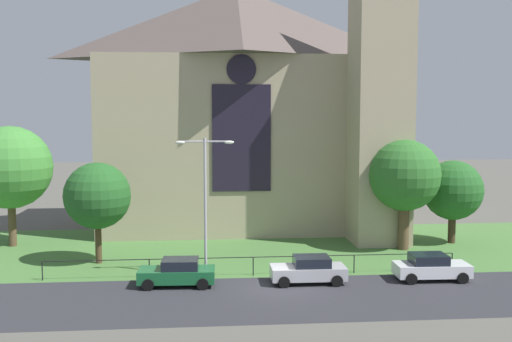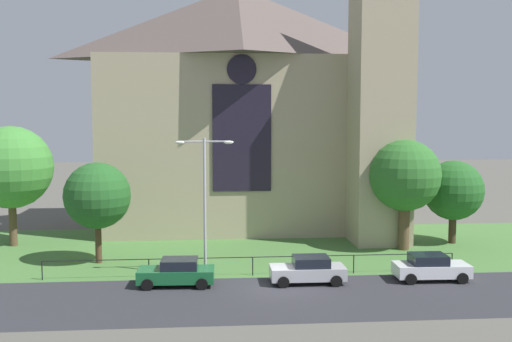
{
  "view_description": "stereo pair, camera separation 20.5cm",
  "coord_description": "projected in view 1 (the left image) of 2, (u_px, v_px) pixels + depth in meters",
  "views": [
    {
      "loc": [
        -4.03,
        -32.68,
        9.52
      ],
      "look_at": [
        -0.43,
        8.0,
        5.68
      ],
      "focal_mm": 42.86,
      "sensor_mm": 36.0,
      "label": 1
    },
    {
      "loc": [
        -3.82,
        -32.7,
        9.52
      ],
      "look_at": [
        -0.43,
        8.0,
        5.68
      ],
      "focal_mm": 42.86,
      "sensor_mm": 36.0,
      "label": 2
    }
  ],
  "objects": [
    {
      "name": "ground",
      "position": [
        260.0,
        248.0,
        43.57
      ],
      "size": [
        160.0,
        160.0,
        0.0
      ],
      "primitive_type": "plane",
      "color": "#56544C"
    },
    {
      "name": "road_asphalt",
      "position": [
        281.0,
        298.0,
        31.67
      ],
      "size": [
        120.0,
        8.0,
        0.01
      ],
      "primitive_type": "cube",
      "color": "#2D2D33",
      "rests_on": "ground"
    },
    {
      "name": "grass_verge",
      "position": [
        262.0,
        254.0,
        41.59
      ],
      "size": [
        120.0,
        20.0,
        0.01
      ],
      "primitive_type": "cube",
      "color": "#477538",
      "rests_on": "ground"
    },
    {
      "name": "church_building",
      "position": [
        246.0,
        105.0,
        50.91
      ],
      "size": [
        23.2,
        16.2,
        26.0
      ],
      "color": "tan",
      "rests_on": "ground"
    },
    {
      "name": "iron_railing",
      "position": [
        253.0,
        260.0,
        35.95
      ],
      "size": [
        24.32,
        0.07,
        1.13
      ],
      "color": "black",
      "rests_on": "ground"
    },
    {
      "name": "tree_left_far",
      "position": [
        10.0,
        168.0,
        43.55
      ],
      "size": [
        5.92,
        5.92,
        8.67
      ],
      "color": "brown",
      "rests_on": "ground"
    },
    {
      "name": "tree_left_near",
      "position": [
        97.0,
        196.0,
        38.66
      ],
      "size": [
        4.23,
        4.23,
        6.46
      ],
      "color": "#4C3823",
      "rests_on": "ground"
    },
    {
      "name": "tree_right_near",
      "position": [
        405.0,
        176.0,
        42.51
      ],
      "size": [
        4.98,
        4.98,
        7.74
      ],
      "color": "brown",
      "rests_on": "ground"
    },
    {
      "name": "tree_right_far",
      "position": [
        453.0,
        190.0,
        44.8
      ],
      "size": [
        4.38,
        4.38,
        6.13
      ],
      "color": "#423021",
      "rests_on": "ground"
    },
    {
      "name": "streetlamp_near",
      "position": [
        205.0,
        189.0,
        35.21
      ],
      "size": [
        3.37,
        0.26,
        8.13
      ],
      "color": "#B2B2B7",
      "rests_on": "ground"
    },
    {
      "name": "parked_car_green",
      "position": [
        178.0,
        273.0,
        33.84
      ],
      "size": [
        4.27,
        2.16,
        1.51
      ],
      "rotation": [
        0.0,
        0.0,
        3.1
      ],
      "color": "#196033",
      "rests_on": "ground"
    },
    {
      "name": "parked_car_silver",
      "position": [
        309.0,
        270.0,
        34.42
      ],
      "size": [
        4.21,
        2.05,
        1.51
      ],
      "rotation": [
        0.0,
        0.0,
        3.13
      ],
      "color": "#B7B7BC",
      "rests_on": "ground"
    },
    {
      "name": "parked_car_white",
      "position": [
        431.0,
        267.0,
        35.03
      ],
      "size": [
        4.24,
        2.11,
        1.51
      ],
      "rotation": [
        0.0,
        0.0,
        -0.02
      ],
      "color": "silver",
      "rests_on": "ground"
    }
  ]
}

